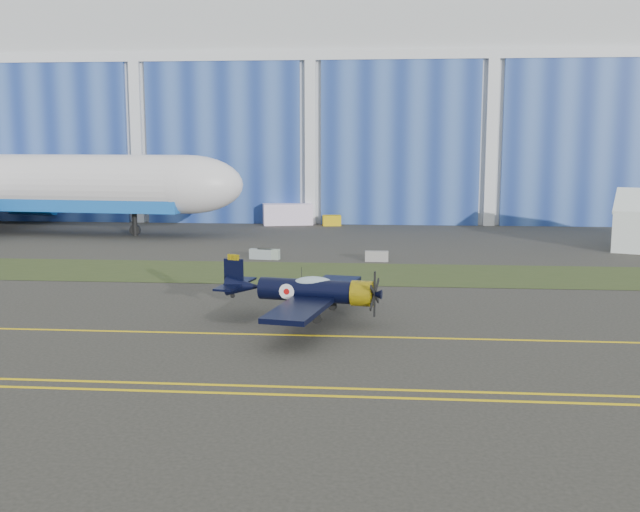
{
  "coord_description": "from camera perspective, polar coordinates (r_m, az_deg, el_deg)",
  "views": [
    {
      "loc": [
        9.12,
        -43.74,
        10.34
      ],
      "look_at": [
        4.79,
        6.89,
        2.48
      ],
      "focal_mm": 42.0,
      "sensor_mm": 36.0,
      "label": 1
    }
  ],
  "objects": [
    {
      "name": "ground",
      "position": [
        45.86,
        -6.73,
        -4.3
      ],
      "size": [
        260.0,
        260.0,
        0.0
      ],
      "primitive_type": "plane",
      "color": "#393730",
      "rests_on": "ground"
    },
    {
      "name": "grass_median",
      "position": [
        59.36,
        -4.03,
        -1.24
      ],
      "size": [
        260.0,
        10.0,
        0.02
      ],
      "primitive_type": "cube",
      "color": "#475128",
      "rests_on": "ground"
    },
    {
      "name": "hangar",
      "position": [
        115.98,
        0.38,
        11.07
      ],
      "size": [
        220.0,
        45.7,
        30.0
      ],
      "color": "silver",
      "rests_on": "ground"
    },
    {
      "name": "taxiway_centreline",
      "position": [
        41.12,
        -8.13,
        -5.85
      ],
      "size": [
        200.0,
        0.2,
        0.02
      ],
      "primitive_type": "cube",
      "color": "yellow",
      "rests_on": "ground"
    },
    {
      "name": "edge_line_near",
      "position": [
        32.32,
        -11.96,
        -10.04
      ],
      "size": [
        80.0,
        0.2,
        0.02
      ],
      "primitive_type": "cube",
      "color": "yellow",
      "rests_on": "ground"
    },
    {
      "name": "edge_line_far",
      "position": [
        33.23,
        -11.46,
        -9.5
      ],
      "size": [
        80.0,
        0.2,
        0.02
      ],
      "primitive_type": "cube",
      "color": "yellow",
      "rests_on": "ground"
    },
    {
      "name": "warbird",
      "position": [
        42.7,
        -1.03,
        -2.63
      ],
      "size": [
        12.68,
        14.4,
        3.76
      ],
      "rotation": [
        0.0,
        0.0,
        -0.19
      ],
      "color": "black",
      "rests_on": "ground"
    },
    {
      "name": "shipping_container",
      "position": [
        92.92,
        -2.48,
        3.2
      ],
      "size": [
        6.41,
        3.7,
        2.61
      ],
      "primitive_type": "cube",
      "rotation": [
        0.0,
        0.0,
        0.23
      ],
      "color": "white",
      "rests_on": "ground"
    },
    {
      "name": "tug",
      "position": [
        91.88,
        0.9,
        2.73
      ],
      "size": [
        2.39,
        1.71,
        1.28
      ],
      "primitive_type": "cube",
      "rotation": [
        0.0,
        0.0,
        0.16
      ],
      "color": "gold",
      "rests_on": "ground"
    },
    {
      "name": "barrier_a",
      "position": [
        66.02,
        -4.53,
        0.15
      ],
      "size": [
        2.07,
        0.92,
        0.9
      ],
      "primitive_type": "cube",
      "rotation": [
        0.0,
        0.0,
        -0.17
      ],
      "color": "gray",
      "rests_on": "ground"
    },
    {
      "name": "barrier_b",
      "position": [
        65.9,
        -3.96,
        0.14
      ],
      "size": [
        2.06,
        0.86,
        0.9
      ],
      "primitive_type": "cube",
      "rotation": [
        0.0,
        0.0,
        -0.14
      ],
      "color": "gray",
      "rests_on": "ground"
    },
    {
      "name": "barrier_c",
      "position": [
        64.74,
        4.34,
        -0.02
      ],
      "size": [
        2.0,
        0.61,
        0.9
      ],
      "primitive_type": "cube",
      "rotation": [
        0.0,
        0.0,
        0.0
      ],
      "color": "gray",
      "rests_on": "ground"
    }
  ]
}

